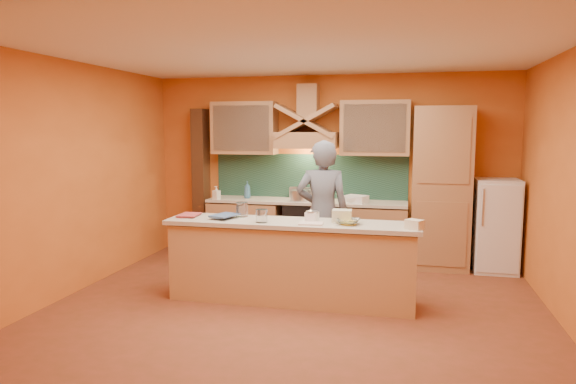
% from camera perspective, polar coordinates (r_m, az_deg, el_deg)
% --- Properties ---
extents(floor, '(5.50, 5.00, 0.01)m').
position_cam_1_polar(floor, '(5.80, 0.68, -13.04)').
color(floor, brown).
rests_on(floor, ground).
extents(ceiling, '(5.50, 5.00, 0.01)m').
position_cam_1_polar(ceiling, '(5.51, 0.72, 15.47)').
color(ceiling, white).
rests_on(ceiling, wall_back).
extents(wall_back, '(5.50, 0.02, 2.80)m').
position_cam_1_polar(wall_back, '(7.93, 4.58, 2.76)').
color(wall_back, orange).
rests_on(wall_back, floor).
extents(wall_front, '(5.50, 0.02, 2.80)m').
position_cam_1_polar(wall_front, '(3.11, -9.25, -4.11)').
color(wall_front, orange).
rests_on(wall_front, floor).
extents(wall_left, '(0.02, 5.00, 2.80)m').
position_cam_1_polar(wall_left, '(6.64, -23.19, 1.35)').
color(wall_left, orange).
rests_on(wall_left, floor).
extents(base_cabinet_left, '(1.10, 0.60, 0.86)m').
position_cam_1_polar(base_cabinet_left, '(8.06, -4.66, -4.14)').
color(base_cabinet_left, '#B07B50').
rests_on(base_cabinet_left, floor).
extents(base_cabinet_right, '(1.10, 0.60, 0.86)m').
position_cam_1_polar(base_cabinet_right, '(7.70, 8.98, -4.73)').
color(base_cabinet_right, '#B07B50').
rests_on(base_cabinet_right, floor).
extents(counter_top, '(3.00, 0.62, 0.04)m').
position_cam_1_polar(counter_top, '(7.74, 2.02, -1.05)').
color(counter_top, beige).
rests_on(counter_top, base_cabinet_left).
extents(stove, '(0.60, 0.58, 0.90)m').
position_cam_1_polar(stove, '(7.82, 2.00, -4.32)').
color(stove, black).
rests_on(stove, floor).
extents(backsplash, '(3.00, 0.03, 0.70)m').
position_cam_1_polar(backsplash, '(7.98, 2.42, 1.72)').
color(backsplash, '#1B3D31').
rests_on(backsplash, wall_back).
extents(range_hood, '(0.92, 0.50, 0.24)m').
position_cam_1_polar(range_hood, '(7.71, 2.12, 5.78)').
color(range_hood, '#B07B50').
rests_on(range_hood, wall_back).
extents(hood_chimney, '(0.30, 0.30, 0.50)m').
position_cam_1_polar(hood_chimney, '(7.82, 2.28, 10.04)').
color(hood_chimney, '#B07B50').
rests_on(hood_chimney, wall_back).
extents(upper_cabinet_left, '(1.00, 0.35, 0.80)m').
position_cam_1_polar(upper_cabinet_left, '(8.03, -4.85, 7.09)').
color(upper_cabinet_left, '#B07B50').
rests_on(upper_cabinet_left, wall_back).
extents(upper_cabinet_right, '(1.00, 0.35, 0.80)m').
position_cam_1_polar(upper_cabinet_right, '(7.66, 9.65, 7.02)').
color(upper_cabinet_right, '#B07B50').
rests_on(upper_cabinet_right, wall_back).
extents(pantry_column, '(0.80, 0.60, 2.30)m').
position_cam_1_polar(pantry_column, '(7.58, 16.64, 0.38)').
color(pantry_column, '#B07B50').
rests_on(pantry_column, floor).
extents(fridge, '(0.58, 0.60, 1.30)m').
position_cam_1_polar(fridge, '(7.74, 22.06, -3.45)').
color(fridge, white).
rests_on(fridge, floor).
extents(trim_column_left, '(0.20, 0.30, 2.30)m').
position_cam_1_polar(trim_column_left, '(8.36, -9.63, 1.18)').
color(trim_column_left, '#472816').
rests_on(trim_column_left, floor).
extents(island_body, '(2.80, 0.55, 0.88)m').
position_cam_1_polar(island_body, '(5.97, 0.36, -8.03)').
color(island_body, tan).
rests_on(island_body, floor).
extents(island_top, '(2.90, 0.62, 0.05)m').
position_cam_1_polar(island_top, '(5.86, 0.36, -3.50)').
color(island_top, beige).
rests_on(island_top, island_body).
extents(person, '(0.72, 0.52, 1.85)m').
position_cam_1_polar(person, '(6.54, 3.85, -2.36)').
color(person, slate).
rests_on(person, floor).
extents(pot_large, '(0.28, 0.28, 0.17)m').
position_cam_1_polar(pot_large, '(7.64, 1.23, -0.53)').
color(pot_large, '#B0B1B7').
rests_on(pot_large, stove).
extents(pot_small, '(0.25, 0.25, 0.15)m').
position_cam_1_polar(pot_small, '(7.75, 2.93, -0.48)').
color(pot_small, '#BABBC2').
rests_on(pot_small, stove).
extents(soap_bottle_a, '(0.12, 0.12, 0.21)m').
position_cam_1_polar(soap_bottle_a, '(7.86, -7.96, -0.09)').
color(soap_bottle_a, white).
rests_on(soap_bottle_a, counter_top).
extents(soap_bottle_b, '(0.13, 0.13, 0.27)m').
position_cam_1_polar(soap_bottle_b, '(7.95, -4.55, 0.26)').
color(soap_bottle_b, teal).
rests_on(soap_bottle_b, counter_top).
extents(bowl_back, '(0.29, 0.29, 0.08)m').
position_cam_1_polar(bowl_back, '(7.53, 7.29, -0.87)').
color(bowl_back, white).
rests_on(bowl_back, counter_top).
extents(dish_rack, '(0.36, 0.32, 0.11)m').
position_cam_1_polar(dish_rack, '(7.53, 7.61, -0.78)').
color(dish_rack, white).
rests_on(dish_rack, counter_top).
extents(book_lower, '(0.24, 0.32, 0.03)m').
position_cam_1_polar(book_lower, '(6.33, -11.87, -2.50)').
color(book_lower, '#B44045').
rests_on(book_lower, island_top).
extents(book_upper, '(0.33, 0.39, 0.02)m').
position_cam_1_polar(book_upper, '(6.15, -7.90, -2.51)').
color(book_upper, '#3F5C8C').
rests_on(book_upper, island_top).
extents(jar_large, '(0.18, 0.18, 0.17)m').
position_cam_1_polar(jar_large, '(6.18, -5.16, -1.94)').
color(jar_large, silver).
rests_on(jar_large, island_top).
extents(jar_small, '(0.16, 0.16, 0.15)m').
position_cam_1_polar(jar_small, '(5.78, -2.95, -2.67)').
color(jar_small, white).
rests_on(jar_small, island_top).
extents(kitchen_scale, '(0.15, 0.15, 0.11)m').
position_cam_1_polar(kitchen_scale, '(5.83, 2.67, -2.78)').
color(kitchen_scale, white).
rests_on(kitchen_scale, island_top).
extents(mixing_bowl, '(0.30, 0.30, 0.06)m').
position_cam_1_polar(mixing_bowl, '(5.69, 6.71, -3.29)').
color(mixing_bowl, white).
rests_on(mixing_bowl, island_top).
extents(cloth, '(0.28, 0.22, 0.02)m').
position_cam_1_polar(cloth, '(5.68, 2.58, -3.51)').
color(cloth, beige).
rests_on(cloth, island_top).
extents(grocery_bag_a, '(0.23, 0.19, 0.14)m').
position_cam_1_polar(grocery_bag_a, '(5.82, 6.02, -2.66)').
color(grocery_bag_a, beige).
rests_on(grocery_bag_a, island_top).
extents(grocery_bag_b, '(0.21, 0.20, 0.10)m').
position_cam_1_polar(grocery_bag_b, '(5.55, 13.86, -3.52)').
color(grocery_bag_b, '#EDE3C3').
rests_on(grocery_bag_b, island_top).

